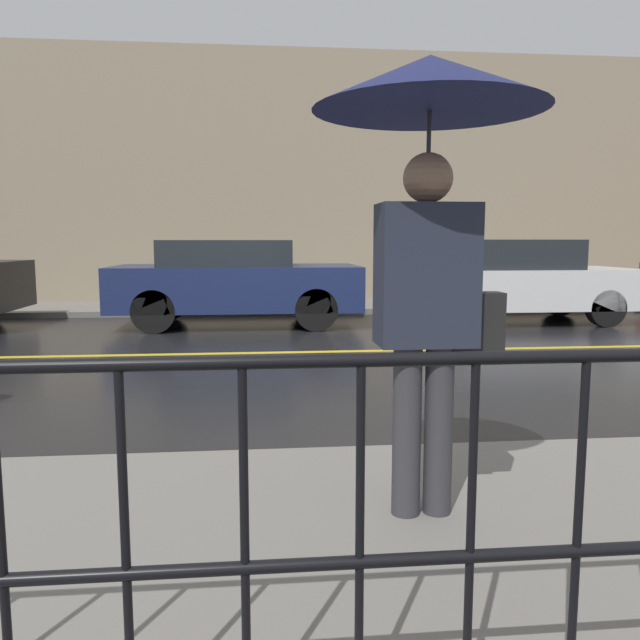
% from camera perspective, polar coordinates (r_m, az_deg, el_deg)
% --- Properties ---
extents(ground_plane, '(80.00, 80.00, 0.00)m').
position_cam_1_polar(ground_plane, '(7.90, -0.45, -2.95)').
color(ground_plane, black).
extents(sidewalk_near, '(28.00, 2.48, 0.11)m').
position_cam_1_polar(sidewalk_near, '(2.94, 9.46, -19.93)').
color(sidewalk_near, slate).
rests_on(sidewalk_near, ground_plane).
extents(sidewalk_far, '(28.00, 2.12, 0.11)m').
position_cam_1_polar(sidewalk_far, '(12.88, -2.49, 1.21)').
color(sidewalk_far, slate).
rests_on(sidewalk_far, ground_plane).
extents(lane_marking, '(25.20, 0.12, 0.01)m').
position_cam_1_polar(lane_marking, '(7.90, -0.45, -2.92)').
color(lane_marking, gold).
rests_on(lane_marking, ground_plane).
extents(building_storefront, '(28.00, 0.30, 5.51)m').
position_cam_1_polar(building_storefront, '(14.08, -2.84, 12.74)').
color(building_storefront, gray).
rests_on(building_storefront, ground_plane).
extents(railing_foreground, '(12.00, 0.04, 1.00)m').
position_cam_1_polar(railing_foreground, '(1.81, 18.34, -14.62)').
color(railing_foreground, black).
rests_on(railing_foreground, sidewalk_near).
extents(pedestrian, '(1.04, 1.04, 2.09)m').
position_cam_1_polar(pedestrian, '(2.90, 9.99, 14.37)').
color(pedestrian, '#333338').
rests_on(pedestrian, sidewalk_near).
extents(car_navy, '(4.01, 1.82, 1.41)m').
position_cam_1_polar(car_navy, '(10.46, -7.78, 3.55)').
color(car_navy, '#19234C').
rests_on(car_navy, ground_plane).
extents(car_white, '(4.09, 1.81, 1.42)m').
position_cam_1_polar(car_white, '(11.33, 17.00, 3.51)').
color(car_white, silver).
rests_on(car_white, ground_plane).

